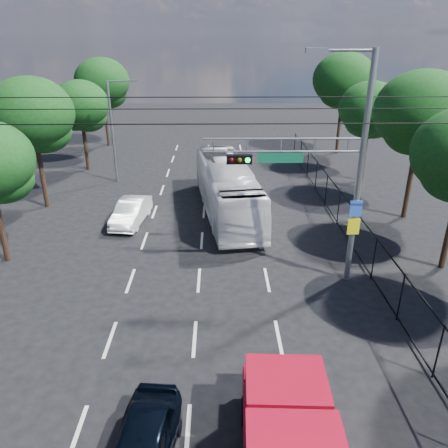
{
  "coord_description": "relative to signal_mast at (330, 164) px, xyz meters",
  "views": [
    {
      "loc": [
        0.86,
        -8.56,
        9.99
      ],
      "look_at": [
        1.1,
        7.75,
        2.8
      ],
      "focal_mm": 35.0,
      "sensor_mm": 36.0,
      "label": 1
    }
  ],
  "objects": [
    {
      "name": "tree_right_e",
      "position": [
        6.33,
        22.03,
        0.69
      ],
      "size": [
        5.28,
        5.28,
        8.58
      ],
      "color": "black",
      "rests_on": "ground"
    },
    {
      "name": "utility_wires",
      "position": [
        -5.28,
        0.84,
        1.99
      ],
      "size": [
        22.0,
        5.04,
        0.74
      ],
      "color": "black",
      "rests_on": "ground"
    },
    {
      "name": "tree_left_e",
      "position": [
        -14.87,
        25.03,
        0.29
      ],
      "size": [
        4.92,
        4.92,
        7.99
      ],
      "color": "black",
      "rests_on": "ground"
    },
    {
      "name": "streetlight_left",
      "position": [
        -11.62,
        14.01,
        -1.3
      ],
      "size": [
        2.09,
        0.22,
        7.08
      ],
      "color": "slate",
      "rests_on": "ground"
    },
    {
      "name": "ground",
      "position": [
        -5.28,
        -7.99,
        -5.24
      ],
      "size": [
        120.0,
        120.0,
        0.0
      ],
      "primitive_type": "plane",
      "color": "black",
      "rests_on": "ground"
    },
    {
      "name": "signal_mast",
      "position": [
        0.0,
        0.0,
        0.0
      ],
      "size": [
        6.43,
        0.39,
        9.5
      ],
      "color": "slate",
      "rests_on": "ground"
    },
    {
      "name": "tree_left_c",
      "position": [
        -15.07,
        9.03,
        0.15
      ],
      "size": [
        4.8,
        4.8,
        7.8
      ],
      "color": "black",
      "rests_on": "ground"
    },
    {
      "name": "tree_right_c",
      "position": [
        6.53,
        7.03,
        0.49
      ],
      "size": [
        5.1,
        5.1,
        8.29
      ],
      "color": "black",
      "rests_on": "ground"
    },
    {
      "name": "fence_right",
      "position": [
        2.32,
        4.18,
        -4.21
      ],
      "size": [
        0.06,
        34.03,
        2.0
      ],
      "color": "black",
      "rests_on": "ground"
    },
    {
      "name": "white_van",
      "position": [
        -9.35,
        6.4,
        -4.58
      ],
      "size": [
        1.9,
        4.18,
        1.33
      ],
      "primitive_type": "imported",
      "rotation": [
        0.0,
        0.0,
        -0.13
      ],
      "color": "white",
      "rests_on": "ground"
    },
    {
      "name": "tree_left_d",
      "position": [
        -14.67,
        17.03,
        -0.52
      ],
      "size": [
        4.2,
        4.2,
        6.83
      ],
      "color": "black",
      "rests_on": "ground"
    },
    {
      "name": "white_bus",
      "position": [
        -3.88,
        7.79,
        -3.71
      ],
      "size": [
        4.06,
        11.22,
        3.06
      ],
      "primitive_type": "imported",
      "rotation": [
        0.0,
        0.0,
        0.14
      ],
      "color": "silver",
      "rests_on": "ground"
    },
    {
      "name": "lane_markings",
      "position": [
        -5.28,
        6.01,
        -5.24
      ],
      "size": [
        6.12,
        38.0,
        0.01
      ],
      "color": "beige",
      "rests_on": "ground"
    },
    {
      "name": "tree_right_d",
      "position": [
        6.13,
        14.03,
        -0.39
      ],
      "size": [
        4.32,
        4.32,
        7.02
      ],
      "color": "black",
      "rests_on": "ground"
    }
  ]
}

